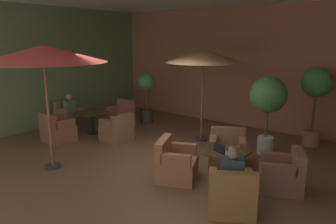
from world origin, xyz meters
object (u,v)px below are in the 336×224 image
object	(u,v)px
potted_tree_left_corner	(147,93)
armchair_front_left_east	(227,152)
armchair_front_left_north	(282,175)
armchair_front_left_south	(176,164)
potted_tree_mid_right	(316,91)
patio_umbrella_center_beige	(203,56)
armchair_front_right_north	(57,130)
patron_blue_shirt	(69,105)
iced_drink_cup	(230,150)
armchair_front_right_west	(70,117)
cafe_table_front_left	(227,159)
potted_tree_mid_left	(268,99)
cafe_table_front_right	(92,116)
armchair_front_left_west	(231,194)
patio_umbrella_tall_red	(43,54)
armchair_front_right_south	(121,116)
armchair_front_right_east	(117,130)
open_laptop	(221,151)
patron_by_window	(232,170)

from	to	relation	value
potted_tree_left_corner	armchair_front_left_east	bearing A→B (deg)	-23.50
armchair_front_left_north	armchair_front_left_south	xyz separation A→B (m)	(-1.88, -0.84, 0.01)
potted_tree_mid_right	patio_umbrella_center_beige	bearing A→B (deg)	-150.48
armchair_front_left_north	potted_tree_mid_right	bearing A→B (deg)	94.98
armchair_front_right_north	potted_tree_mid_right	world-z (taller)	potted_tree_mid_right
armchair_front_right_north	patron_blue_shirt	world-z (taller)	patron_blue_shirt
potted_tree_mid_right	iced_drink_cup	distance (m)	3.67
armchair_front_right_west	potted_tree_mid_right	bearing A→B (deg)	23.38
potted_tree_left_corner	potted_tree_mid_right	size ratio (longest dim) A/B	0.81
cafe_table_front_left	potted_tree_mid_left	xyz separation A→B (m)	(-0.05, 2.11, 0.86)
cafe_table_front_right	potted_tree_mid_right	distance (m)	6.30
armchair_front_left_west	armchair_front_right_north	distance (m)	5.55
potted_tree_mid_right	potted_tree_left_corner	bearing A→B (deg)	-169.91
cafe_table_front_left	cafe_table_front_right	size ratio (longest dim) A/B	0.90
patio_umbrella_tall_red	armchair_front_left_west	bearing A→B (deg)	10.92
patron_blue_shirt	cafe_table_front_right	bearing A→B (deg)	0.11
armchair_front_left_west	patio_umbrella_tall_red	distance (m)	4.60
armchair_front_right_west	armchair_front_left_west	bearing A→B (deg)	-13.18
armchair_front_right_south	patron_blue_shirt	size ratio (longest dim) A/B	1.33
armchair_front_left_north	armchair_front_left_west	distance (m)	1.35
armchair_front_left_west	cafe_table_front_right	xyz separation A→B (m)	(-5.40, 1.53, 0.23)
patron_blue_shirt	armchair_front_right_east	bearing A→B (deg)	-1.70
cafe_table_front_left	potted_tree_mid_left	size ratio (longest dim) A/B	0.36
armchair_front_left_east	open_laptop	distance (m)	1.18
armchair_front_right_south	patron_by_window	xyz separation A→B (m)	(5.34, -2.64, 0.40)
armchair_front_right_north	potted_tree_mid_right	size ratio (longest dim) A/B	0.40
armchair_front_left_east	armchair_front_right_south	xyz separation A→B (m)	(-4.34, 0.88, 0.01)
armchair_front_left_north	potted_tree_mid_left	bearing A→B (deg)	120.29
potted_tree_left_corner	open_laptop	xyz separation A→B (m)	(4.34, -2.75, -0.32)
armchair_front_right_south	potted_tree_mid_left	distance (m)	4.89
armchair_front_right_north	patron_by_window	size ratio (longest dim) A/B	1.24
cafe_table_front_right	iced_drink_cup	distance (m)	4.96
armchair_front_left_east	armchair_front_right_west	size ratio (longest dim) A/B	1.21
patio_umbrella_tall_red	armchair_front_right_west	bearing A→B (deg)	138.17
armchair_front_right_north	patio_umbrella_center_beige	distance (m)	4.50
cafe_table_front_right	iced_drink_cup	xyz separation A→B (m)	(4.91, -0.65, 0.18)
potted_tree_mid_left	iced_drink_cup	bearing A→B (deg)	-87.10
armchair_front_left_south	armchair_front_right_north	size ratio (longest dim) A/B	1.25
armchair_front_right_north	patio_umbrella_center_beige	bearing A→B (deg)	39.56
armchair_front_left_west	potted_tree_mid_left	world-z (taller)	potted_tree_mid_left
armchair_front_right_east	patio_umbrella_center_beige	bearing A→B (deg)	39.35
potted_tree_left_corner	patron_blue_shirt	bearing A→B (deg)	-127.97
armchair_front_left_south	cafe_table_front_right	bearing A→B (deg)	164.60
potted_tree_mid_left	cafe_table_front_right	bearing A→B (deg)	-163.13
armchair_front_left_south	potted_tree_left_corner	xyz separation A→B (m)	(-3.47, 3.05, 0.72)
cafe_table_front_left	open_laptop	distance (m)	0.23
armchair_front_left_east	potted_tree_mid_left	size ratio (longest dim) A/B	0.54
potted_tree_mid_right	iced_drink_cup	xyz separation A→B (m)	(-0.61, -3.53, -0.77)
armchair_front_left_south	armchair_front_right_west	size ratio (longest dim) A/B	1.23
cafe_table_front_left	armchair_front_right_west	size ratio (longest dim) A/B	0.82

